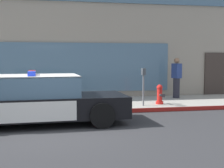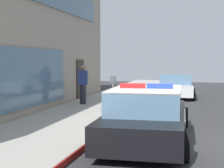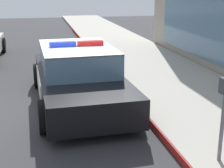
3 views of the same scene
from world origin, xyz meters
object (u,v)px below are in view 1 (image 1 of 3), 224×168
at_px(pedestrian_on_sidewalk, 176,78).
at_px(parking_meter, 143,80).
at_px(police_cruiser, 37,100).
at_px(fire_hydrant, 160,95).

distance_m(pedestrian_on_sidewalk, parking_meter, 2.75).
bearing_deg(parking_meter, police_cruiser, -153.95).
relative_size(police_cruiser, parking_meter, 3.67).
height_order(fire_hydrant, pedestrian_on_sidewalk, pedestrian_on_sidewalk).
height_order(police_cruiser, parking_meter, police_cruiser).
height_order(pedestrian_on_sidewalk, parking_meter, pedestrian_on_sidewalk).
xyz_separation_m(police_cruiser, parking_meter, (3.63, 1.77, 0.40)).
xyz_separation_m(police_cruiser, pedestrian_on_sidewalk, (5.65, 3.62, 0.33)).
distance_m(fire_hydrant, parking_meter, 0.96).
bearing_deg(pedestrian_on_sidewalk, fire_hydrant, -143.62).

